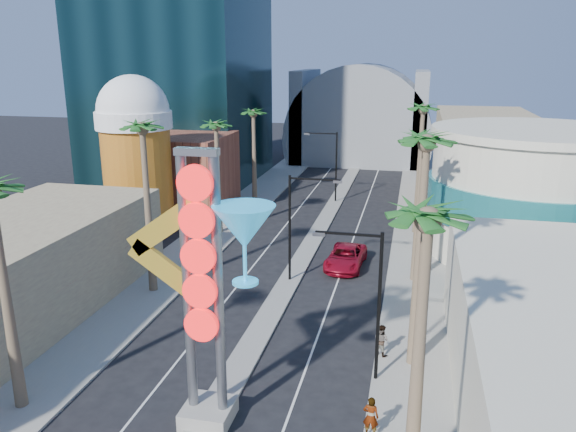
{
  "coord_description": "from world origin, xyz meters",
  "views": [
    {
      "loc": [
        8.42,
        -17.77,
        16.04
      ],
      "look_at": [
        0.16,
        18.74,
        5.38
      ],
      "focal_mm": 35.0,
      "sensor_mm": 36.0,
      "label": 1
    }
  ],
  "objects_px": {
    "pedestrian_b": "(381,340)",
    "pedestrian_a": "(371,417)",
    "neon_sign": "(220,273)",
    "red_pickup": "(346,257)"
  },
  "relations": [
    {
      "from": "neon_sign",
      "to": "pedestrian_b",
      "type": "height_order",
      "value": "neon_sign"
    },
    {
      "from": "neon_sign",
      "to": "pedestrian_a",
      "type": "relative_size",
      "value": 6.61
    },
    {
      "from": "red_pickup",
      "to": "pedestrian_a",
      "type": "bearing_deg",
      "value": -76.62
    },
    {
      "from": "pedestrian_a",
      "to": "pedestrian_b",
      "type": "relative_size",
      "value": 1.07
    },
    {
      "from": "red_pickup",
      "to": "pedestrian_a",
      "type": "height_order",
      "value": "pedestrian_a"
    },
    {
      "from": "neon_sign",
      "to": "pedestrian_b",
      "type": "xyz_separation_m",
      "value": [
        6.48,
        7.51,
        -6.27
      ]
    },
    {
      "from": "neon_sign",
      "to": "red_pickup",
      "type": "distance_m",
      "value": 22.0
    },
    {
      "from": "pedestrian_b",
      "to": "pedestrian_a",
      "type": "bearing_deg",
      "value": 124.6
    },
    {
      "from": "pedestrian_b",
      "to": "neon_sign",
      "type": "bearing_deg",
      "value": 83.8
    },
    {
      "from": "red_pickup",
      "to": "pedestrian_a",
      "type": "relative_size",
      "value": 3.1
    }
  ]
}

